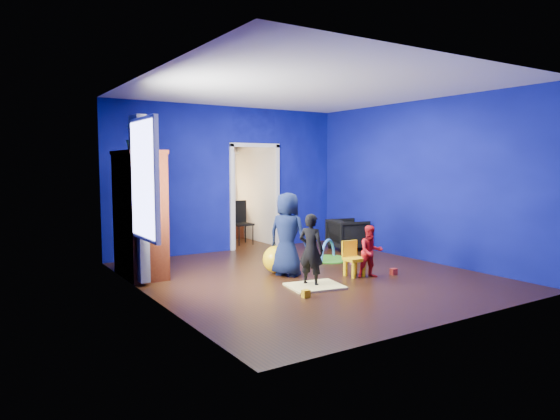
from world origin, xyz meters
TOP-DOWN VIEW (x-y plane):
  - floor at (0.00, 0.00)m, footprint 5.00×5.50m
  - ceiling at (0.00, 0.00)m, footprint 5.00×5.50m
  - wall_back at (0.00, 2.75)m, footprint 5.00×0.02m
  - wall_front at (0.00, -2.75)m, footprint 5.00×0.02m
  - wall_left at (-2.50, 0.00)m, footprint 0.02×5.50m
  - wall_right at (2.50, 0.00)m, footprint 0.02×5.50m
  - alcove at (0.60, 3.62)m, footprint 1.00×1.75m
  - armchair at (2.10, 1.53)m, footprint 0.81×0.79m
  - child_black at (-0.34, -0.55)m, footprint 0.40×0.45m
  - child_navy at (-0.26, 0.19)m, footprint 0.67×0.76m
  - toddler_red at (0.75, -0.61)m, footprint 0.47×0.41m
  - vase at (-2.22, 1.10)m, footprint 0.22×0.22m
  - potted_plant at (-2.22, 1.62)m, footprint 0.30×0.30m
  - tv_armoire at (-2.22, 1.40)m, footprint 0.58×1.14m
  - crt_tv at (-2.18, 1.40)m, footprint 0.46×0.70m
  - yellow_blanket at (-0.34, -0.65)m, footprint 0.84×0.72m
  - hopper_ball at (-0.31, 0.44)m, footprint 0.44×0.44m
  - kid_chair at (0.60, -0.41)m, footprint 0.31×0.31m
  - play_mat at (1.08, 0.87)m, footprint 0.82×0.82m
  - toy_arch at (1.08, 0.87)m, footprint 0.65×0.44m
  - window_left at (-2.48, 0.35)m, footprint 0.03×0.95m
  - curtain at (-2.37, 0.90)m, footprint 0.14×0.42m
  - doorway at (0.60, 2.75)m, footprint 1.16×0.10m
  - study_desk at (0.60, 4.26)m, footprint 0.88×0.44m
  - desk_monitor at (0.60, 4.38)m, footprint 0.40×0.05m
  - desk_lamp at (0.32, 4.32)m, footprint 0.14×0.14m
  - folding_chair at (0.60, 3.30)m, footprint 0.40×0.40m
  - book_shelf at (0.60, 4.37)m, footprint 0.88×0.24m
  - toy_0 at (1.19, -0.67)m, footprint 0.10×0.08m
  - toy_1 at (1.51, 0.85)m, footprint 0.11×0.11m
  - toy_2 at (-0.77, -1.03)m, footprint 0.10×0.08m
  - toy_3 at (0.64, 0.66)m, footprint 0.11×0.11m
  - toy_4 at (1.19, 0.29)m, footprint 0.10×0.08m

SIDE VIEW (x-z plane):
  - floor at x=0.00m, z-range -0.01..0.01m
  - play_mat at x=1.08m, z-range 0.00..0.02m
  - yellow_blanket at x=-0.34m, z-range 0.00..0.03m
  - toy_arch at x=1.08m, z-range -0.35..0.39m
  - toy_0 at x=1.19m, z-range 0.00..0.10m
  - toy_2 at x=-0.77m, z-range 0.00..0.10m
  - toy_4 at x=1.19m, z-range 0.00..0.10m
  - toy_1 at x=1.51m, z-range 0.00..0.11m
  - toy_3 at x=0.64m, z-range 0.00..0.11m
  - hopper_ball at x=-0.31m, z-range 0.00..0.44m
  - kid_chair at x=0.60m, z-range 0.00..0.50m
  - armchair at x=2.10m, z-range 0.00..0.63m
  - study_desk at x=0.60m, z-range 0.00..0.75m
  - toddler_red at x=0.75m, z-range 0.00..0.81m
  - folding_chair at x=0.60m, z-range 0.00..0.92m
  - child_black at x=-0.34m, z-range 0.00..1.05m
  - child_navy at x=-0.26m, z-range 0.00..1.31m
  - desk_lamp at x=0.32m, z-range 0.86..1.00m
  - desk_monitor at x=0.60m, z-range 0.79..1.11m
  - tv_armoire at x=-2.22m, z-range 0.00..1.96m
  - crt_tv at x=-2.18m, z-range 0.75..1.29m
  - doorway at x=0.60m, z-range 0.00..2.10m
  - alcove at x=0.60m, z-range 0.00..2.50m
  - curtain at x=-2.37m, z-range 0.05..2.45m
  - wall_back at x=0.00m, z-range 0.00..2.90m
  - wall_front at x=0.00m, z-range 0.00..2.90m
  - wall_left at x=-2.50m, z-range 0.00..2.90m
  - wall_right at x=2.50m, z-range 0.00..2.90m
  - window_left at x=-2.48m, z-range 0.77..2.33m
  - book_shelf at x=0.60m, z-range 2.00..2.04m
  - vase at x=-2.22m, z-range 1.96..2.16m
  - potted_plant at x=-2.22m, z-range 1.96..2.38m
  - ceiling at x=0.00m, z-range 2.90..2.90m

